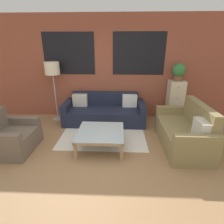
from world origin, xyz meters
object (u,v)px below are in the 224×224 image
object	(u,v)px
drawer_cabinet	(175,101)
potted_plant	(179,71)
coffee_table	(101,133)
floor_lamp	(52,71)
couch_dark	(104,112)
settee_vintage	(184,132)
armchair_corner	(11,138)

from	to	relation	value
drawer_cabinet	potted_plant	bearing A→B (deg)	90.00
coffee_table	floor_lamp	world-z (taller)	floor_lamp
couch_dark	coffee_table	size ratio (longest dim) A/B	2.32
settee_vintage	coffee_table	world-z (taller)	settee_vintage
floor_lamp	potted_plant	size ratio (longest dim) A/B	3.53
coffee_table	potted_plant	size ratio (longest dim) A/B	2.05
coffee_table	potted_plant	xyz separation A→B (m)	(1.92, 1.55, 1.06)
couch_dark	armchair_corner	distance (m)	2.32
settee_vintage	drawer_cabinet	xyz separation A→B (m)	(0.18, 1.40, 0.25)
drawer_cabinet	armchair_corner	bearing A→B (deg)	-155.02
potted_plant	couch_dark	bearing A→B (deg)	-173.71
potted_plant	drawer_cabinet	bearing A→B (deg)	-90.00
couch_dark	settee_vintage	size ratio (longest dim) A/B	1.35
settee_vintage	potted_plant	size ratio (longest dim) A/B	3.51
coffee_table	drawer_cabinet	size ratio (longest dim) A/B	0.83
coffee_table	drawer_cabinet	world-z (taller)	drawer_cabinet
couch_dark	coffee_table	xyz separation A→B (m)	(0.03, -1.34, 0.04)
settee_vintage	potted_plant	world-z (taller)	potted_plant
couch_dark	armchair_corner	xyz separation A→B (m)	(-1.76, -1.51, 0.00)
coffee_table	potted_plant	bearing A→B (deg)	38.90
coffee_table	floor_lamp	bearing A→B (deg)	134.10
armchair_corner	settee_vintage	bearing A→B (deg)	5.35
couch_dark	coffee_table	world-z (taller)	couch_dark
floor_lamp	potted_plant	distance (m)	3.33
couch_dark	coffee_table	bearing A→B (deg)	-88.67
settee_vintage	potted_plant	bearing A→B (deg)	82.85
couch_dark	drawer_cabinet	bearing A→B (deg)	6.29
coffee_table	settee_vintage	bearing A→B (deg)	5.05
floor_lamp	drawer_cabinet	distance (m)	3.43
floor_lamp	settee_vintage	bearing A→B (deg)	-22.33
settee_vintage	coffee_table	distance (m)	1.75
couch_dark	coffee_table	distance (m)	1.34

